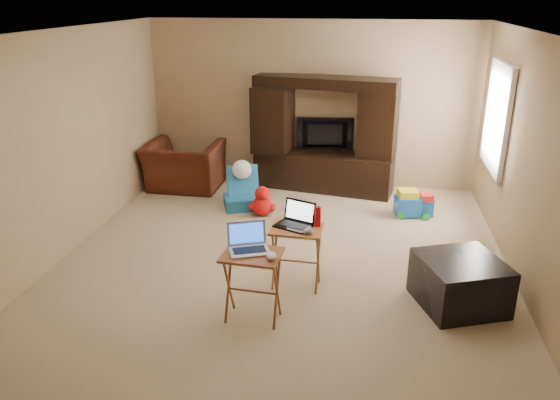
% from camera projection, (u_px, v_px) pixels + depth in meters
% --- Properties ---
extents(floor, '(5.50, 5.50, 0.00)m').
position_uv_depth(floor, '(283.00, 259.00, 6.25)').
color(floor, '#C9B08B').
rests_on(floor, ground).
extents(ceiling, '(5.50, 5.50, 0.00)m').
position_uv_depth(ceiling, '(283.00, 31.00, 5.35)').
color(ceiling, silver).
rests_on(ceiling, ground).
extents(wall_back, '(5.00, 0.00, 5.00)m').
position_uv_depth(wall_back, '(311.00, 105.00, 8.33)').
color(wall_back, tan).
rests_on(wall_back, ground).
extents(wall_front, '(5.00, 0.00, 5.00)m').
position_uv_depth(wall_front, '(211.00, 280.00, 3.26)').
color(wall_front, tan).
rests_on(wall_front, ground).
extents(wall_left, '(0.00, 5.50, 5.50)m').
position_uv_depth(wall_left, '(65.00, 144.00, 6.18)').
color(wall_left, tan).
rests_on(wall_left, ground).
extents(wall_right, '(0.00, 5.50, 5.50)m').
position_uv_depth(wall_right, '(531.00, 165.00, 5.42)').
color(wall_right, tan).
rests_on(wall_right, ground).
extents(window_pane, '(0.00, 1.20, 1.20)m').
position_uv_depth(window_pane, '(499.00, 117.00, 6.80)').
color(window_pane, white).
rests_on(window_pane, ground).
extents(window_frame, '(0.06, 1.14, 1.34)m').
position_uv_depth(window_frame, '(497.00, 117.00, 6.80)').
color(window_frame, white).
rests_on(window_frame, ground).
extents(entertainment_center, '(2.16, 0.89, 1.72)m').
position_uv_depth(entertainment_center, '(324.00, 135.00, 8.17)').
color(entertainment_center, black).
rests_on(entertainment_center, floor).
extents(television, '(0.88, 0.20, 0.50)m').
position_uv_depth(television, '(325.00, 135.00, 8.31)').
color(television, black).
rests_on(television, entertainment_center).
extents(recliner, '(1.12, 0.98, 0.72)m').
position_uv_depth(recliner, '(184.00, 166.00, 8.39)').
color(recliner, '#4A1C10').
rests_on(recliner, floor).
extents(child_rocker, '(0.59, 0.63, 0.59)m').
position_uv_depth(child_rocker, '(240.00, 188.00, 7.63)').
color(child_rocker, '#1B6597').
rests_on(child_rocker, floor).
extents(plush_toy, '(0.38, 0.32, 0.42)m').
position_uv_depth(plush_toy, '(262.00, 201.00, 7.40)').
color(plush_toy, red).
rests_on(plush_toy, floor).
extents(push_toy, '(0.56, 0.45, 0.37)m').
position_uv_depth(push_toy, '(414.00, 203.00, 7.39)').
color(push_toy, blue).
rests_on(push_toy, floor).
extents(ottoman, '(0.96, 0.96, 0.48)m').
position_uv_depth(ottoman, '(460.00, 283.00, 5.26)').
color(ottoman, black).
rests_on(ottoman, floor).
extents(tray_table_left, '(0.55, 0.45, 0.68)m').
position_uv_depth(tray_table_left, '(253.00, 287.00, 4.99)').
color(tray_table_left, '#955224').
rests_on(tray_table_left, floor).
extents(tray_table_right, '(0.53, 0.43, 0.66)m').
position_uv_depth(tray_table_right, '(296.00, 257.00, 5.56)').
color(tray_table_right, '#AC6229').
rests_on(tray_table_right, floor).
extents(laptop_left, '(0.44, 0.40, 0.24)m').
position_uv_depth(laptop_left, '(249.00, 240.00, 4.86)').
color(laptop_left, '#B7B6BB').
rests_on(laptop_left, tray_table_left).
extents(laptop_right, '(0.43, 0.39, 0.24)m').
position_uv_depth(laptop_right, '(293.00, 216.00, 5.42)').
color(laptop_right, black).
rests_on(laptop_right, tray_table_right).
extents(mouse_left, '(0.12, 0.15, 0.06)m').
position_uv_depth(mouse_left, '(271.00, 256.00, 4.76)').
color(mouse_left, silver).
rests_on(mouse_left, tray_table_left).
extents(mouse_right, '(0.12, 0.15, 0.05)m').
position_uv_depth(mouse_right, '(308.00, 231.00, 5.30)').
color(mouse_right, '#3D3D42').
rests_on(mouse_right, tray_table_right).
extents(water_bottle, '(0.07, 0.07, 0.20)m').
position_uv_depth(water_bottle, '(318.00, 217.00, 5.45)').
color(water_bottle, red).
rests_on(water_bottle, tray_table_right).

